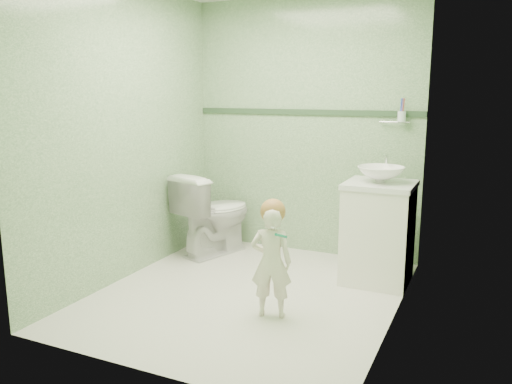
% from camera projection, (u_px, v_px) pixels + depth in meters
% --- Properties ---
extents(ground, '(2.50, 2.50, 0.00)m').
position_uv_depth(ground, '(248.00, 294.00, 3.99)').
color(ground, silver).
rests_on(ground, ground).
extents(room_shell, '(2.50, 2.54, 2.40)m').
position_uv_depth(room_shell, '(247.00, 139.00, 3.76)').
color(room_shell, '#77A273').
rests_on(room_shell, ground).
extents(trim_stripe, '(2.20, 0.02, 0.05)m').
position_uv_depth(trim_stripe, '(305.00, 112.00, 4.83)').
color(trim_stripe, '#2F492E').
rests_on(trim_stripe, room_shell).
extents(vanity, '(0.52, 0.50, 0.80)m').
position_uv_depth(vanity, '(378.00, 234.00, 4.19)').
color(vanity, white).
rests_on(vanity, ground).
extents(counter, '(0.54, 0.52, 0.04)m').
position_uv_depth(counter, '(380.00, 185.00, 4.11)').
color(counter, white).
rests_on(counter, vanity).
extents(basin, '(0.37, 0.37, 0.13)m').
position_uv_depth(basin, '(381.00, 174.00, 4.10)').
color(basin, white).
rests_on(basin, counter).
extents(faucet, '(0.03, 0.13, 0.18)m').
position_uv_depth(faucet, '(386.00, 162.00, 4.25)').
color(faucet, silver).
rests_on(faucet, counter).
extents(cup_holder, '(0.26, 0.07, 0.21)m').
position_uv_depth(cup_holder, '(401.00, 116.00, 4.42)').
color(cup_holder, silver).
rests_on(cup_holder, room_shell).
extents(toilet, '(0.66, 0.87, 0.79)m').
position_uv_depth(toilet, '(214.00, 213.00, 4.93)').
color(toilet, white).
rests_on(toilet, ground).
extents(toddler, '(0.32, 0.26, 0.78)m').
position_uv_depth(toddler, '(271.00, 262.00, 3.54)').
color(toddler, silver).
rests_on(toddler, ground).
extents(hair_cap, '(0.17, 0.17, 0.17)m').
position_uv_depth(hair_cap, '(273.00, 211.00, 3.49)').
color(hair_cap, '#A8733A').
rests_on(hair_cap, toddler).
extents(teal_toothbrush, '(0.11, 0.14, 0.08)m').
position_uv_depth(teal_toothbrush, '(280.00, 235.00, 3.36)').
color(teal_toothbrush, '#0A835B').
rests_on(teal_toothbrush, toddler).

